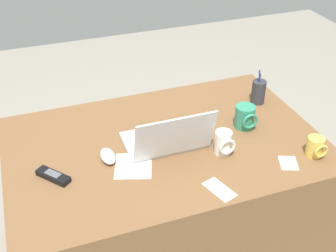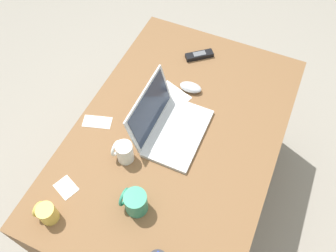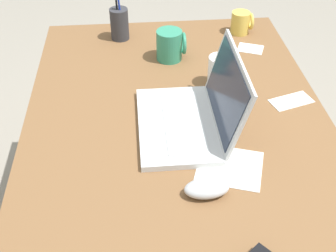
{
  "view_description": "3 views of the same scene",
  "coord_description": "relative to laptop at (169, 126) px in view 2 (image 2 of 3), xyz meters",
  "views": [
    {
      "loc": [
        0.51,
        1.46,
        1.83
      ],
      "look_at": [
        -0.02,
        0.0,
        0.8
      ],
      "focal_mm": 46.77,
      "sensor_mm": 36.0,
      "label": 1
    },
    {
      "loc": [
        -0.78,
        -0.3,
        2.03
      ],
      "look_at": [
        -0.0,
        0.04,
        0.75
      ],
      "focal_mm": 36.83,
      "sensor_mm": 36.0,
      "label": 2
    },
    {
      "loc": [
        0.96,
        -0.12,
        1.51
      ],
      "look_at": [
        0.04,
        -0.04,
        0.75
      ],
      "focal_mm": 46.44,
      "sensor_mm": 36.0,
      "label": 3
    }
  ],
  "objects": [
    {
      "name": "computer_mouse",
      "position": [
        0.26,
        0.0,
        -0.02
      ],
      "size": [
        0.06,
        0.11,
        0.04
      ],
      "primitive_type": "ellipsoid",
      "rotation": [
        0.0,
        0.0,
        0.04
      ],
      "color": "silver",
      "rests_on": "desk"
    },
    {
      "name": "paper_note_right",
      "position": [
        0.18,
        0.08,
        -0.04
      ],
      "size": [
        0.19,
        0.2,
        0.0
      ],
      "primitive_type": "cube",
      "rotation": [
        0.0,
        0.0,
        -0.32
      ],
      "color": "white",
      "rests_on": "desk"
    },
    {
      "name": "paper_note_near_laptop",
      "position": [
        -0.42,
        0.27,
        -0.04
      ],
      "size": [
        0.1,
        0.11,
        0.0
      ],
      "primitive_type": "cube",
      "rotation": [
        0.0,
        0.0,
        -0.39
      ],
      "color": "white",
      "rests_on": "desk"
    },
    {
      "name": "coffee_mug_spare",
      "position": [
        -0.38,
        -0.03,
        0.01
      ],
      "size": [
        0.09,
        0.1,
        0.11
      ],
      "color": "#338C6B",
      "rests_on": "desk"
    },
    {
      "name": "cordless_phone",
      "position": [
        0.49,
        0.04,
        -0.03
      ],
      "size": [
        0.13,
        0.14,
        0.03
      ],
      "color": "black",
      "rests_on": "desk"
    },
    {
      "name": "paper_note_left",
      "position": [
        -0.09,
        0.32,
        -0.04
      ],
      "size": [
        0.1,
        0.14,
        0.0
      ],
      "primitive_type": "cube",
      "rotation": [
        0.0,
        0.0,
        0.3
      ],
      "color": "white",
      "rests_on": "desk"
    },
    {
      "name": "desk",
      "position": [
        0.0,
        -0.04,
        -0.4
      ],
      "size": [
        1.36,
        0.9,
        0.71
      ],
      "primitive_type": "cube",
      "color": "brown",
      "rests_on": "ground"
    },
    {
      "name": "ground_plane",
      "position": [
        0.0,
        -0.04,
        -0.76
      ],
      "size": [
        6.0,
        6.0,
        0.0
      ],
      "primitive_type": "plane",
      "color": "gray"
    },
    {
      "name": "coffee_mug_tall",
      "position": [
        -0.55,
        0.26,
        -0.0
      ],
      "size": [
        0.07,
        0.08,
        0.09
      ],
      "color": "#E0BC4C",
      "rests_on": "desk"
    },
    {
      "name": "laptop",
      "position": [
        0.0,
        0.0,
        0.0
      ],
      "size": [
        0.35,
        0.28,
        0.22
      ],
      "color": "silver",
      "rests_on": "desk"
    },
    {
      "name": "coffee_mug_white",
      "position": [
        -0.2,
        0.12,
        0.01
      ],
      "size": [
        0.07,
        0.08,
        0.1
      ],
      "color": "white",
      "rests_on": "desk"
    }
  ]
}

